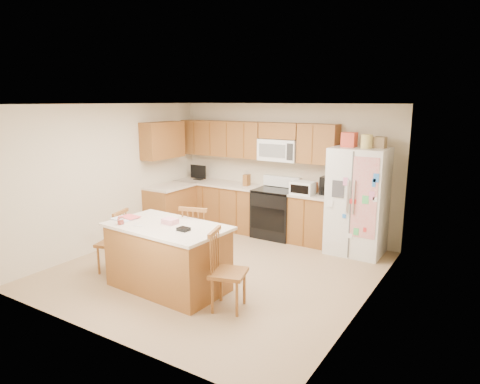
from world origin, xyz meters
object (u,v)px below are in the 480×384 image
Objects in this scene: stove at (275,212)px; refrigerator at (358,200)px; windsor_chair_left at (114,243)px; island at (168,256)px; windsor_chair_back at (198,241)px; windsor_chair_right at (226,272)px.

stove is 1.63m from refrigerator.
island is at bearing -0.75° from windsor_chair_left.
refrigerator is 1.94× the size of windsor_chair_back.
windsor_chair_back is at bearing 87.83° from island.
windsor_chair_right is (-0.75, -2.85, -0.44)m from refrigerator.
windsor_chair_right is (0.82, -2.91, 0.00)m from stove.
refrigerator reaches higher than windsor_chair_back.
windsor_chair_left is 1.27m from windsor_chair_back.
windsor_chair_left is (-1.28, -2.82, -0.02)m from stove.
stove reaches higher than windsor_chair_left.
windsor_chair_back is (0.02, 0.63, 0.04)m from island.
refrigerator reaches higher than island.
stove is 0.55× the size of refrigerator.
island is 0.64m from windsor_chair_back.
windsor_chair_left is (-2.85, -2.76, -0.47)m from refrigerator.
windsor_chair_back is at bearing -94.43° from stove.
windsor_chair_back is at bearing 144.41° from windsor_chair_right.
refrigerator is at bearing -2.30° from stove.
windsor_chair_right is at bearing -35.59° from windsor_chair_back.
stove is 2.21m from windsor_chair_back.
stove is 3.10m from windsor_chair_left.
island is at bearing -92.17° from windsor_chair_back.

